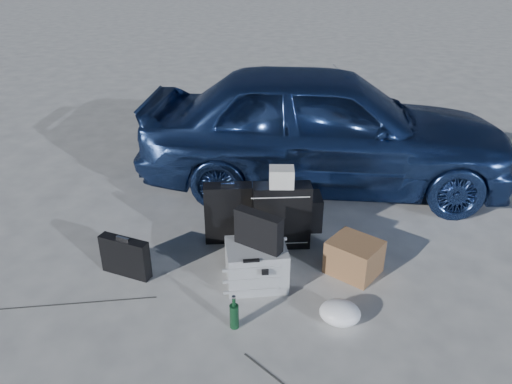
% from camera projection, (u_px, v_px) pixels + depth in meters
% --- Properties ---
extents(ground, '(60.00, 60.00, 0.00)m').
position_uv_depth(ground, '(235.00, 290.00, 4.47)').
color(ground, beige).
rests_on(ground, ground).
extents(car, '(4.62, 2.24, 1.52)m').
position_uv_depth(car, '(324.00, 127.00, 6.12)').
color(car, navy).
rests_on(car, ground).
extents(pelican_case, '(0.64, 0.58, 0.39)m').
position_uv_depth(pelican_case, '(256.00, 265.00, 4.49)').
color(pelican_case, '#A8ABAE').
rests_on(pelican_case, ground).
extents(laptop_bag, '(0.45, 0.28, 0.33)m').
position_uv_depth(laptop_bag, '(259.00, 230.00, 4.33)').
color(laptop_bag, black).
rests_on(laptop_bag, pelican_case).
extents(briefcase, '(0.50, 0.21, 0.38)m').
position_uv_depth(briefcase, '(125.00, 257.00, 4.61)').
color(briefcase, black).
rests_on(briefcase, ground).
extents(suitcase_left, '(0.51, 0.29, 0.63)m').
position_uv_depth(suitcase_left, '(228.00, 213.00, 5.09)').
color(suitcase_left, black).
rests_on(suitcase_left, ground).
extents(suitcase_right, '(0.60, 0.34, 0.68)m').
position_uv_depth(suitcase_right, '(282.00, 216.00, 4.99)').
color(suitcase_right, black).
rests_on(suitcase_right, ground).
extents(white_carton, '(0.26, 0.23, 0.19)m').
position_uv_depth(white_carton, '(282.00, 177.00, 4.78)').
color(white_carton, silver).
rests_on(white_carton, suitcase_right).
extents(duffel_bag, '(0.80, 0.49, 0.37)m').
position_uv_depth(duffel_bag, '(286.00, 212.00, 5.38)').
color(duffel_bag, black).
rests_on(duffel_bag, ground).
extents(flat_box_white, '(0.48, 0.41, 0.07)m').
position_uv_depth(flat_box_white, '(288.00, 193.00, 5.29)').
color(flat_box_white, silver).
rests_on(flat_box_white, duffel_bag).
extents(flat_box_black, '(0.30, 0.21, 0.06)m').
position_uv_depth(flat_box_black, '(288.00, 187.00, 5.27)').
color(flat_box_black, black).
rests_on(flat_box_black, flat_box_white).
extents(kraft_bag, '(0.33, 0.25, 0.40)m').
position_uv_depth(kraft_bag, '(263.00, 241.00, 4.83)').
color(kraft_bag, olive).
rests_on(kraft_bag, ground).
extents(cardboard_box, '(0.57, 0.55, 0.33)m').
position_uv_depth(cardboard_box, '(354.00, 257.00, 4.65)').
color(cardboard_box, '#946440').
rests_on(cardboard_box, ground).
extents(plastic_bag, '(0.35, 0.30, 0.19)m').
position_uv_depth(plastic_bag, '(340.00, 313.00, 4.06)').
color(plastic_bag, white).
rests_on(plastic_bag, ground).
extents(green_bottle, '(0.08, 0.08, 0.30)m').
position_uv_depth(green_bottle, '(234.00, 312.00, 3.98)').
color(green_bottle, black).
rests_on(green_bottle, ground).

